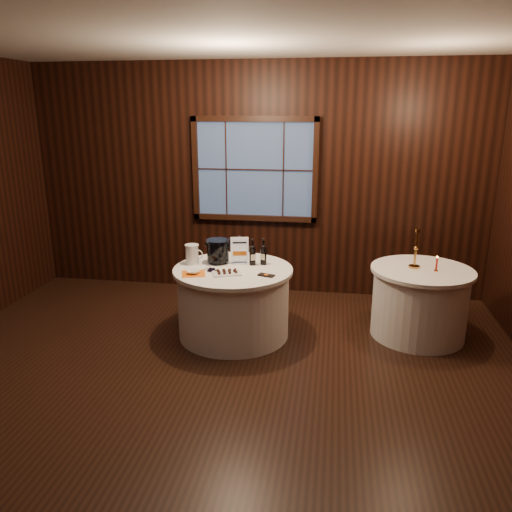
% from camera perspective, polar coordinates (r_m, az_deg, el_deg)
% --- Properties ---
extents(ground, '(6.00, 6.00, 0.00)m').
position_cam_1_polar(ground, '(4.75, -5.00, -13.99)').
color(ground, black).
rests_on(ground, ground).
extents(back_wall, '(6.00, 0.10, 3.00)m').
position_cam_1_polar(back_wall, '(6.59, -0.13, 8.96)').
color(back_wall, black).
rests_on(back_wall, ground).
extents(main_table, '(1.28, 1.28, 0.77)m').
position_cam_1_polar(main_table, '(5.46, -2.59, -5.23)').
color(main_table, white).
rests_on(main_table, ground).
extents(side_table, '(1.08, 1.08, 0.77)m').
position_cam_1_polar(side_table, '(5.72, 18.16, -5.03)').
color(side_table, white).
rests_on(side_table, ground).
extents(sign_stand, '(0.19, 0.12, 0.31)m').
position_cam_1_polar(sign_stand, '(5.46, -1.89, 0.20)').
color(sign_stand, silver).
rests_on(sign_stand, main_table).
extents(port_bottle_left, '(0.07, 0.08, 0.29)m').
position_cam_1_polar(port_bottle_left, '(5.40, -0.40, 0.26)').
color(port_bottle_left, black).
rests_on(port_bottle_left, main_table).
extents(port_bottle_right, '(0.07, 0.07, 0.29)m').
position_cam_1_polar(port_bottle_right, '(5.42, 0.85, 0.30)').
color(port_bottle_right, black).
rests_on(port_bottle_right, main_table).
extents(ice_bucket, '(0.26, 0.26, 0.26)m').
position_cam_1_polar(ice_bucket, '(5.48, -4.36, 0.60)').
color(ice_bucket, black).
rests_on(ice_bucket, main_table).
extents(chocolate_plate, '(0.34, 0.28, 0.04)m').
position_cam_1_polar(chocolate_plate, '(5.14, -3.36, -1.90)').
color(chocolate_plate, white).
rests_on(chocolate_plate, main_table).
extents(chocolate_box, '(0.18, 0.13, 0.01)m').
position_cam_1_polar(chocolate_box, '(5.08, 1.17, -2.22)').
color(chocolate_box, black).
rests_on(chocolate_box, main_table).
extents(grape_bunch, '(0.17, 0.08, 0.04)m').
position_cam_1_polar(grape_bunch, '(5.24, -5.04, -1.55)').
color(grape_bunch, black).
rests_on(grape_bunch, main_table).
extents(glass_pitcher, '(0.20, 0.15, 0.22)m').
position_cam_1_polar(glass_pitcher, '(5.49, -7.30, 0.21)').
color(glass_pitcher, white).
rests_on(glass_pitcher, main_table).
extents(orange_napkin, '(0.30, 0.30, 0.00)m').
position_cam_1_polar(orange_napkin, '(5.18, -7.16, -2.02)').
color(orange_napkin, orange).
rests_on(orange_napkin, main_table).
extents(cracker_bowl, '(0.13, 0.13, 0.03)m').
position_cam_1_polar(cracker_bowl, '(5.18, -7.17, -1.83)').
color(cracker_bowl, white).
rests_on(cracker_bowl, orange_napkin).
extents(brass_candlestick, '(0.12, 0.12, 0.43)m').
position_cam_1_polar(brass_candlestick, '(5.57, 17.75, 0.24)').
color(brass_candlestick, '#BA7E3A').
rests_on(brass_candlestick, side_table).
extents(red_candle, '(0.04, 0.04, 0.17)m').
position_cam_1_polar(red_candle, '(5.54, 19.93, -1.00)').
color(red_candle, '#BA7E3A').
rests_on(red_candle, side_table).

